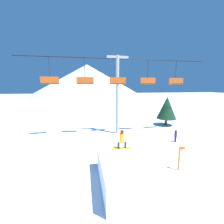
# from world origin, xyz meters

# --- Properties ---
(ground_plane) EXTENTS (220.00, 220.00, 0.00)m
(ground_plane) POSITION_xyz_m (0.00, 0.00, 0.00)
(ground_plane) COLOR white
(mountain_ridge) EXTENTS (62.83, 62.83, 17.52)m
(mountain_ridge) POSITION_xyz_m (0.00, 80.89, 8.76)
(mountain_ridge) COLOR silver
(mountain_ridge) RESTS_ON ground_plane
(snow_ramp) EXTENTS (3.17, 4.26, 1.50)m
(snow_ramp) POSITION_xyz_m (0.41, -0.11, 0.75)
(snow_ramp) COLOR white
(snow_ramp) RESTS_ON ground_plane
(snowboarder) EXTENTS (1.31, 0.29, 1.28)m
(snowboarder) POSITION_xyz_m (0.39, 1.33, 2.13)
(snowboarder) COLOR yellow
(snowboarder) RESTS_ON snow_ramp
(chairlift) EXTENTS (20.95, 0.44, 8.85)m
(chairlift) POSITION_xyz_m (1.78, 9.06, 5.51)
(chairlift) COLOR #B2B2B7
(chairlift) RESTS_ON ground_plane
(pine_tree_near) EXTENTS (2.67, 2.67, 4.06)m
(pine_tree_near) POSITION_xyz_m (9.45, 11.48, 2.50)
(pine_tree_near) COLOR #4C3823
(pine_tree_near) RESTS_ON ground_plane
(trail_marker) EXTENTS (0.41, 0.10, 1.67)m
(trail_marker) POSITION_xyz_m (4.10, 0.62, 0.89)
(trail_marker) COLOR orange
(trail_marker) RESTS_ON ground_plane
(distant_skier) EXTENTS (0.24, 0.24, 1.23)m
(distant_skier) POSITION_xyz_m (6.91, 5.30, 0.67)
(distant_skier) COLOR black
(distant_skier) RESTS_ON ground_plane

